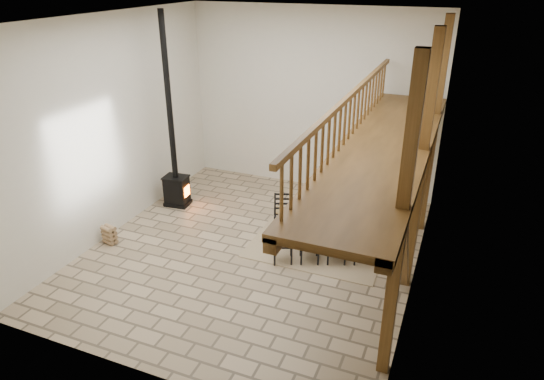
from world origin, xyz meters
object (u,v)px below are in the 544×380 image
at_px(wood_stove, 175,166).
at_px(log_basket, 175,195).
at_px(dining_table, 320,229).
at_px(log_stack, 109,235).

relative_size(wood_stove, log_basket, 8.57).
height_order(dining_table, log_basket, dining_table).
bearing_deg(log_basket, wood_stove, -32.21).
distance_m(dining_table, log_stack, 4.88).
bearing_deg(wood_stove, log_basket, 142.62).
distance_m(wood_stove, log_stack, 2.53).
xyz_separation_m(wood_stove, log_stack, (-0.37, -2.34, -0.91)).
relative_size(dining_table, log_stack, 6.06).
xyz_separation_m(dining_table, log_stack, (-4.52, -1.83, -0.14)).
height_order(wood_stove, log_basket, wood_stove).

